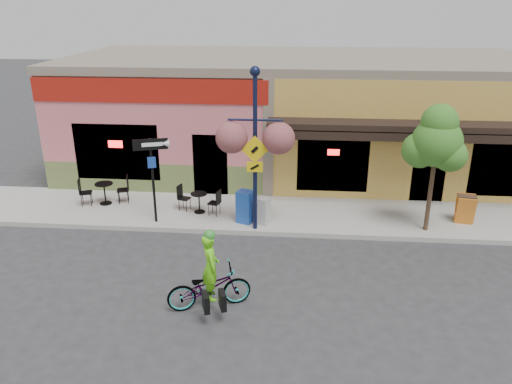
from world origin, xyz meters
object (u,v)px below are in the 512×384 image
bicycle (209,287)px  newspaper_box_grey (262,211)px  cyclist_rider (211,276)px  building (299,112)px  one_way_sign (153,181)px  newspaper_box_blue (245,207)px  lamp_post (255,152)px  street_tree (433,169)px

bicycle → newspaper_box_grey: size_ratio=2.23×
cyclist_rider → bicycle: bearing=70.4°
building → one_way_sign: 7.89m
bicycle → newspaper_box_grey: (0.89, 4.29, 0.08)m
newspaper_box_blue → newspaper_box_grey: bearing=12.0°
building → cyclist_rider: 10.99m
newspaper_box_blue → lamp_post: bearing=-30.4°
bicycle → cyclist_rider: cyclist_rider is taller
bicycle → one_way_sign: one_way_sign is taller
lamp_post → newspaper_box_grey: 2.00m
cyclist_rider → lamp_post: (0.64, 3.94, 1.75)m
newspaper_box_blue → newspaper_box_grey: (0.53, -0.09, -0.08)m
bicycle → one_way_sign: (-2.41, 4.18, 0.97)m
bicycle → one_way_sign: bearing=10.3°
bicycle → street_tree: size_ratio=0.50×
building → street_tree: size_ratio=4.76×
cyclist_rider → street_tree: bearing=-72.8°
lamp_post → one_way_sign: size_ratio=1.80×
cyclist_rider → street_tree: 7.27m
building → cyclist_rider: building is taller
lamp_post → newspaper_box_blue: lamp_post is taller
street_tree → one_way_sign: bearing=-179.2°
lamp_post → newspaper_box_blue: (-0.34, 0.44, -1.89)m
one_way_sign → newspaper_box_grey: one_way_sign is taller
building → street_tree: bearing=-59.0°
cyclist_rider → newspaper_box_grey: size_ratio=1.85×
lamp_post → street_tree: size_ratio=1.25×
one_way_sign → newspaper_box_blue: (2.76, 0.20, -0.82)m
lamp_post → one_way_sign: 3.29m
lamp_post → newspaper_box_grey: bearing=60.3°
building → newspaper_box_blue: bearing=-103.7°
cyclist_rider → street_tree: street_tree is taller
cyclist_rider → one_way_sign: (-2.46, 4.18, 0.68)m
one_way_sign → bicycle: bearing=-78.5°
bicycle → one_way_sign: 4.92m
bicycle → street_tree: street_tree is taller
building → bicycle: 11.04m
newspaper_box_blue → cyclist_rider: bearing=-72.7°
newspaper_box_blue → bicycle: bearing=-73.3°
newspaper_box_blue → street_tree: bearing=20.3°
building → newspaper_box_blue: building is taller
newspaper_box_grey → one_way_sign: bearing=-155.1°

